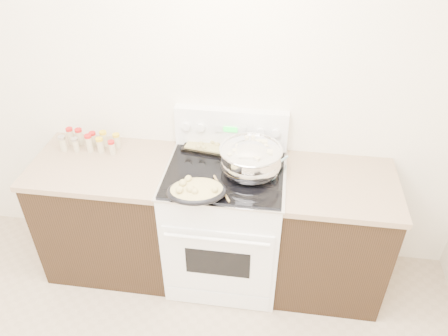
# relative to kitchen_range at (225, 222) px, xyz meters

# --- Properties ---
(room_shell) EXTENTS (4.10, 3.60, 2.75)m
(room_shell) POSITION_rel_kitchen_range_xyz_m (-0.35, -1.42, 1.21)
(room_shell) COLOR white
(room_shell) RESTS_ON ground
(counter_left) EXTENTS (0.93, 0.67, 0.92)m
(counter_left) POSITION_rel_kitchen_range_xyz_m (-0.83, 0.01, -0.03)
(counter_left) COLOR black
(counter_left) RESTS_ON ground
(counter_right) EXTENTS (0.73, 0.67, 0.92)m
(counter_right) POSITION_rel_kitchen_range_xyz_m (0.73, 0.01, -0.03)
(counter_right) COLOR black
(counter_right) RESTS_ON ground
(kitchen_range) EXTENTS (0.78, 0.73, 1.22)m
(kitchen_range) POSITION_rel_kitchen_range_xyz_m (0.00, 0.00, 0.00)
(kitchen_range) COLOR white
(kitchen_range) RESTS_ON ground
(mixing_bowl) EXTENTS (0.43, 0.43, 0.23)m
(mixing_bowl) POSITION_rel_kitchen_range_xyz_m (0.16, 0.01, 0.54)
(mixing_bowl) COLOR silver
(mixing_bowl) RESTS_ON kitchen_range
(roasting_pan) EXTENTS (0.40, 0.32, 0.11)m
(roasting_pan) POSITION_rel_kitchen_range_xyz_m (-0.13, -0.29, 0.50)
(roasting_pan) COLOR black
(roasting_pan) RESTS_ON kitchen_range
(baking_sheet) EXTENTS (0.43, 0.33, 0.06)m
(baking_sheet) POSITION_rel_kitchen_range_xyz_m (-0.11, 0.27, 0.47)
(baking_sheet) COLOR black
(baking_sheet) RESTS_ON kitchen_range
(wooden_spoon) EXTENTS (0.14, 0.24, 0.04)m
(wooden_spoon) POSITION_rel_kitchen_range_xyz_m (-0.03, -0.26, 0.46)
(wooden_spoon) COLOR #9C7E47
(wooden_spoon) RESTS_ON kitchen_range
(blue_ladle) EXTENTS (0.15, 0.26, 0.10)m
(blue_ladle) POSITION_rel_kitchen_range_xyz_m (0.29, -0.03, 0.49)
(blue_ladle) COLOR #8FC1D6
(blue_ladle) RESTS_ON kitchen_range
(spice_jars) EXTENTS (0.40, 0.14, 0.13)m
(spice_jars) POSITION_rel_kitchen_range_xyz_m (-0.96, 0.16, 0.49)
(spice_jars) COLOR #BFB28C
(spice_jars) RESTS_ON counter_left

